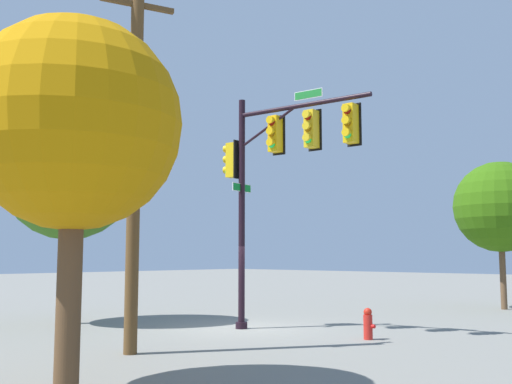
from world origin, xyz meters
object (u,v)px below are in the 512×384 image
at_px(utility_pole, 134,156).
at_px(signal_pole_assembly, 278,157).
at_px(fire_hydrant, 368,324).
at_px(tree_far, 75,125).
at_px(tree_mid, 70,174).
at_px(tree_near, 500,207).

bearing_deg(utility_pole, signal_pole_assembly, 91.52).
height_order(fire_hydrant, tree_far, tree_far).
xyz_separation_m(utility_pole, fire_hydrant, (2.65, 5.70, -4.12)).
xyz_separation_m(signal_pole_assembly, tree_mid, (-6.47, -3.19, -0.24)).
bearing_deg(tree_mid, tree_near, 60.79).
height_order(tree_mid, tree_far, tree_mid).
bearing_deg(tree_far, tree_near, 91.78).
bearing_deg(signal_pole_assembly, tree_far, -72.25).
bearing_deg(fire_hydrant, tree_near, 93.83).
xyz_separation_m(tree_near, tree_far, (0.63, -20.26, 0.13)).
bearing_deg(utility_pole, fire_hydrant, 65.03).
relative_size(fire_hydrant, tree_mid, 0.12).
bearing_deg(fire_hydrant, signal_pole_assembly, -171.34).
distance_m(utility_pole, fire_hydrant, 7.51).
bearing_deg(tree_mid, signal_pole_assembly, 26.24).
height_order(utility_pole, tree_far, utility_pole).
bearing_deg(signal_pole_assembly, fire_hydrant, 8.66).
relative_size(fire_hydrant, tree_far, 0.13).
distance_m(tree_near, tree_mid, 17.40).
bearing_deg(utility_pole, tree_far, -50.08).
xyz_separation_m(signal_pole_assembly, tree_near, (2.02, 11.99, -0.91)).
relative_size(utility_pole, tree_far, 1.41).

